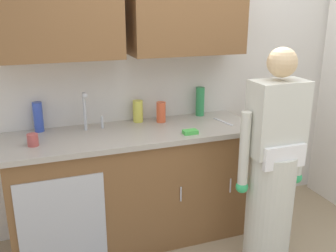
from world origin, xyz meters
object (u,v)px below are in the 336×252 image
Objects in this scene: sink at (94,137)px; cup_by_sink at (33,140)px; bottle_soap at (200,101)px; bottle_cleaner_spray at (138,111)px; sponge at (190,132)px; bottle_water_tall at (38,117)px; knife_on_counter at (223,122)px; bottle_dish_liquid at (161,112)px; person_at_sink at (272,178)px.

cup_by_sink is (-0.44, -0.09, 0.06)m from sink.
bottle_cleaner_spray is (-0.57, -0.00, -0.04)m from bottle_soap.
bottle_soap reaches higher than sponge.
knife_on_counter is (1.46, -0.26, -0.11)m from bottle_water_tall.
cup_by_sink is at bearing -99.58° from bottle_water_tall.
knife_on_counter is at bearing -20.19° from bottle_dish_liquid.
bottle_soap is 1.09× the size of bottle_water_tall.
bottle_water_tall is 0.79m from bottle_cleaner_spray.
bottle_dish_liquid is 0.39m from sponge.
cup_by_sink is (-0.05, -0.32, -0.07)m from bottle_water_tall.
bottle_soap is 1.39× the size of bottle_cleaner_spray.
bottle_water_tall is 1.36× the size of bottle_dish_liquid.
bottle_dish_liquid is 1.55× the size of sponge.
person_at_sink is 0.68m from sponge.
bottle_dish_liquid is (0.97, -0.08, -0.03)m from bottle_water_tall.
bottle_soap is 1.45m from cup_by_sink.
sink is 0.47m from bottle_water_tall.
bottle_water_tall reaches higher than bottle_cleaner_spray.
sponge is at bearing -73.63° from bottle_dish_liquid.
person_at_sink is 0.68m from knife_on_counter.
cup_by_sink is at bearing -167.71° from bottle_soap.
knife_on_counter is (0.67, -0.25, -0.09)m from bottle_cleaner_spray.
bottle_water_tall is at bearing 150.01° from person_at_sink.
sink is 1.98× the size of bottle_soap.
bottle_cleaner_spray is at bearing 19.98° from cup_by_sink.
sponge is (1.13, -0.13, -0.03)m from cup_by_sink.
person_at_sink reaches higher than bottle_cleaner_spray.
bottle_soap is 0.57m from bottle_cleaner_spray.
person_at_sink is 1.04m from bottle_dish_liquid.
cup_by_sink is at bearing -99.28° from knife_on_counter.
bottle_cleaner_spray is at bearing 28.27° from sink.
sink is 0.31× the size of person_at_sink.
bottle_dish_liquid is 1.97× the size of cup_by_sink.
sink is at bearing 150.34° from person_at_sink.
person_at_sink is 18.76× the size of cup_by_sink.
bottle_soap is at bearing -0.45° from bottle_water_tall.
cup_by_sink is (-0.84, -0.31, -0.05)m from bottle_cleaner_spray.
person_at_sink is 6.99× the size of bottle_water_tall.
bottle_cleaner_spray is 1.07× the size of bottle_dish_liquid.
person_at_sink reaches higher than knife_on_counter.
bottle_cleaner_spray is at bearing -179.94° from bottle_soap.
sink is 1.08m from knife_on_counter.
sponge is (0.69, -0.22, 0.03)m from sink.
bottle_dish_liquid is (0.18, -0.07, -0.01)m from bottle_cleaner_spray.
knife_on_counter is at bearing 2.10° from cup_by_sink.
person_at_sink reaches higher than bottle_soap.
bottle_dish_liquid is (-0.39, -0.07, -0.04)m from bottle_soap.
bottle_cleaner_spray is at bearing -0.81° from bottle_water_tall.
person_at_sink is at bearing -54.84° from bottle_dish_liquid.
bottle_water_tall is (-1.36, 0.01, -0.01)m from bottle_soap.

